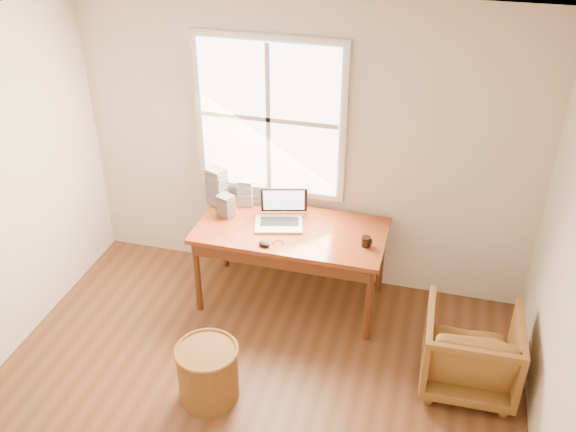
# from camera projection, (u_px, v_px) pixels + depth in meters

# --- Properties ---
(room_shell) EXTENTS (4.04, 4.54, 2.64)m
(room_shell) POSITION_uv_depth(u_px,v_px,m) (216.00, 291.00, 3.76)
(room_shell) COLOR brown
(room_shell) RESTS_ON ground
(desk) EXTENTS (1.60, 0.80, 0.04)m
(desk) POSITION_uv_depth(u_px,v_px,m) (291.00, 231.00, 5.41)
(desk) COLOR brown
(desk) RESTS_ON room_shell
(armchair) EXTENTS (0.71, 0.73, 0.64)m
(armchair) POSITION_uv_depth(u_px,v_px,m) (471.00, 350.00, 4.76)
(armchair) COLOR brown
(armchair) RESTS_ON room_shell
(wicker_stool) EXTENTS (0.59, 0.59, 0.44)m
(wicker_stool) POSITION_uv_depth(u_px,v_px,m) (208.00, 373.00, 4.70)
(wicker_stool) COLOR brown
(wicker_stool) RESTS_ON room_shell
(laptop) EXTENTS (0.44, 0.45, 0.26)m
(laptop) POSITION_uv_depth(u_px,v_px,m) (279.00, 212.00, 5.38)
(laptop) COLOR #B0B2B7
(laptop) RESTS_ON desk
(mouse) EXTENTS (0.11, 0.09, 0.03)m
(mouse) POSITION_uv_depth(u_px,v_px,m) (264.00, 244.00, 5.17)
(mouse) COLOR black
(mouse) RESTS_ON desk
(coffee_mug) EXTENTS (0.09, 0.09, 0.08)m
(coffee_mug) POSITION_uv_depth(u_px,v_px,m) (366.00, 242.00, 5.16)
(coffee_mug) COLOR black
(coffee_mug) RESTS_ON desk
(cd_stack_a) EXTENTS (0.14, 0.13, 0.25)m
(cd_stack_a) POSITION_uv_depth(u_px,v_px,m) (246.00, 192.00, 5.69)
(cd_stack_a) COLOR silver
(cd_stack_a) RESTS_ON desk
(cd_stack_b) EXTENTS (0.16, 0.15, 0.20)m
(cd_stack_b) POSITION_uv_depth(u_px,v_px,m) (226.00, 206.00, 5.54)
(cd_stack_b) COLOR #292A2E
(cd_stack_b) RESTS_ON desk
(cd_stack_c) EXTENTS (0.19, 0.18, 0.35)m
(cd_stack_c) POSITION_uv_depth(u_px,v_px,m) (217.00, 186.00, 5.67)
(cd_stack_c) COLOR #A6A8B4
(cd_stack_c) RESTS_ON desk
(cd_stack_d) EXTENTS (0.17, 0.15, 0.19)m
(cd_stack_d) POSITION_uv_depth(u_px,v_px,m) (258.00, 193.00, 5.74)
(cd_stack_d) COLOR #AFB5BB
(cd_stack_d) RESTS_ON desk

